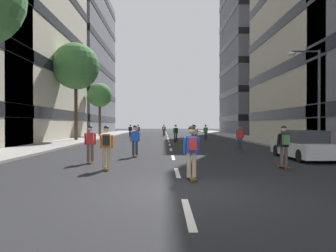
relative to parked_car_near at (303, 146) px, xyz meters
The scene contains 23 objects.
ground_plane 20.75m from the parked_car_near, 109.13° to the left, with size 160.80×160.80×0.00m, color black.
sidewalk_left 28.42m from the parked_car_near, 126.13° to the left, with size 3.91×73.70×0.14m, color gray.
sidewalk_right 23.17m from the parked_car_near, 82.17° to the left, with size 3.91×73.70×0.14m, color gray.
lane_markings 21.89m from the parked_car_near, 108.10° to the left, with size 0.16×62.20×0.01m.
building_left_far 51.37m from the parked_car_near, 122.79° to the left, with size 16.43×23.39×28.00m.
building_right_far 46.70m from the parked_car_near, 72.35° to the left, with size 16.43×16.77×33.90m.
parked_car_near is the anchor object (origin of this frame).
street_tree_near 33.06m from the parked_car_near, 120.89° to the left, with size 3.52×3.52×7.71m.
street_tree_mid 24.51m from the parked_car_near, 135.71° to the left, with size 4.94×4.94×10.37m.
streetlamp_right 5.53m from the parked_car_near, 56.42° to the left, with size 2.13×0.30×6.50m.
skater_0 10.08m from the parked_car_near, 118.22° to the left, with size 0.56×0.92×1.78m.
skater_1 8.53m from the parked_car_near, 138.56° to the right, with size 0.55×0.91×1.78m.
skater_2 26.85m from the parked_car_near, 113.80° to the left, with size 0.57×0.92×1.78m.
skater_3 18.85m from the parked_car_near, 97.47° to the left, with size 0.57×0.92×1.78m.
skater_4 10.23m from the parked_car_near, 159.98° to the right, with size 0.56×0.92×1.78m.
skater_5 30.45m from the parked_car_near, 103.91° to the left, with size 0.56×0.92×1.78m.
skater_6 5.25m from the parked_car_near, 113.35° to the left, with size 0.57×0.92×1.78m.
skater_7 15.93m from the parked_car_near, 112.51° to the left, with size 0.55×0.91×1.78m.
skater_8 28.93m from the parked_car_near, 95.77° to the left, with size 0.54×0.91×1.78m.
skater_9 10.87m from the parked_car_near, behind, with size 0.56×0.92×1.78m.
skater_10 28.34m from the parked_car_near, 115.04° to the left, with size 0.54×0.91×1.78m.
skater_11 8.99m from the parked_car_near, behind, with size 0.56×0.92×1.78m.
skater_12 3.99m from the parked_car_near, 125.94° to the right, with size 0.54×0.91×1.78m.
Camera 1 is at (-0.50, -8.04, 1.84)m, focal length 31.37 mm.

